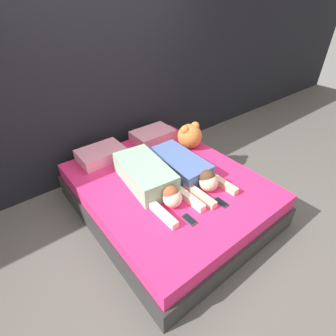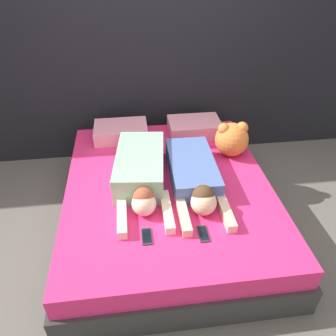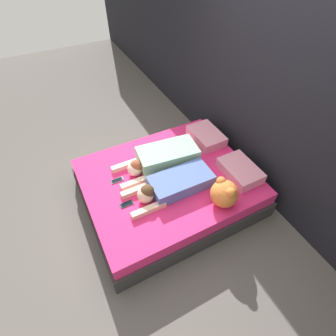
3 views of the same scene
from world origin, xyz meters
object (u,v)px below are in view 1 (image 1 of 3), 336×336
object	(u,v)px
pillow_head_right	(153,135)
person_right	(186,168)
cell_phone_left	(189,220)
cell_phone_right	(221,202)
bed	(168,194)
pillow_head_left	(101,154)
plush_toy	(190,136)
person_left	(149,177)

from	to	relation	value
pillow_head_right	person_right	world-z (taller)	person_right
cell_phone_left	cell_phone_right	world-z (taller)	same
cell_phone_right	bed	bearing A→B (deg)	105.29
pillow_head_left	cell_phone_left	distance (m)	1.43
bed	pillow_head_left	size ratio (longest dim) A/B	3.95
person_right	plush_toy	xyz separation A→B (m)	(0.43, 0.43, 0.08)
person_left	bed	bearing A→B (deg)	-7.86
pillow_head_left	cell_phone_right	bearing A→B (deg)	-68.91
person_left	cell_phone_right	xyz separation A→B (m)	(0.40, -0.66, -0.11)
pillow_head_left	plush_toy	distance (m)	1.14
cell_phone_left	plush_toy	bearing A→B (deg)	47.82
cell_phone_left	cell_phone_right	size ratio (longest dim) A/B	1.00
person_left	person_right	bearing A→B (deg)	-10.93
pillow_head_left	cell_phone_right	xyz separation A→B (m)	(0.56, -1.45, -0.06)
pillow_head_left	pillow_head_right	size ratio (longest dim) A/B	1.00
pillow_head_left	plush_toy	world-z (taller)	plush_toy
bed	person_left	size ratio (longest dim) A/B	1.90
pillow_head_right	cell_phone_left	distance (m)	1.55
cell_phone_right	plush_toy	xyz separation A→B (m)	(0.48, 1.00, 0.16)
cell_phone_left	person_left	bearing A→B (deg)	89.90
pillow_head_right	pillow_head_left	bearing A→B (deg)	180.00
pillow_head_right	cell_phone_left	size ratio (longest dim) A/B	3.47
bed	cell_phone_right	distance (m)	0.69
bed	person_right	bearing A→B (deg)	-14.07
person_right	plush_toy	world-z (taller)	plush_toy
person_right	bed	bearing A→B (deg)	165.93
cell_phone_left	bed	bearing A→B (deg)	69.22
pillow_head_left	cell_phone_left	size ratio (longest dim) A/B	3.47
cell_phone_right	pillow_head_right	bearing A→B (deg)	81.50
person_left	cell_phone_right	size ratio (longest dim) A/B	7.19
pillow_head_right	cell_phone_right	bearing A→B (deg)	-98.50
pillow_head_right	cell_phone_left	xyz separation A→B (m)	(-0.61, -1.42, -0.06)
bed	person_right	distance (m)	0.38
pillow_head_right	bed	bearing A→B (deg)	-115.22
cell_phone_left	cell_phone_right	bearing A→B (deg)	-3.65
person_right	cell_phone_right	size ratio (longest dim) A/B	6.97
bed	cell_phone_left	distance (m)	0.68
pillow_head_left	cell_phone_right	distance (m)	1.55
pillow_head_left	cell_phone_right	world-z (taller)	pillow_head_left
cell_phone_right	cell_phone_left	bearing A→B (deg)	176.35
bed	person_left	bearing A→B (deg)	172.14
pillow_head_right	person_right	xyz separation A→B (m)	(-0.17, -0.88, 0.02)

